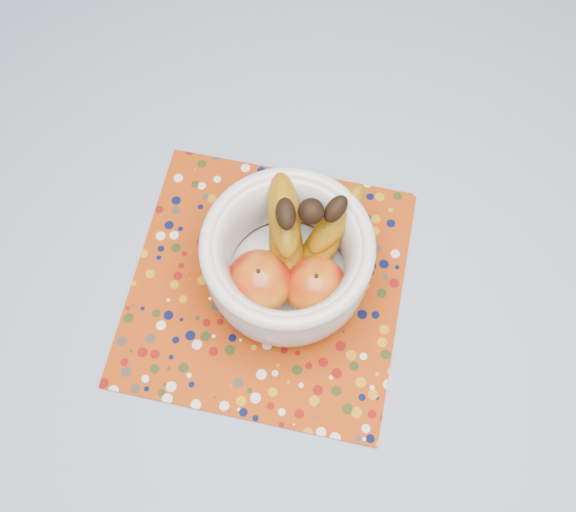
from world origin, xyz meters
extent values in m
plane|color=#2D2826|center=(0.00, 0.00, 0.00)|extent=(4.00, 4.00, 0.00)
cube|color=brown|center=(0.00, 0.00, 0.73)|extent=(1.20, 1.20, 0.04)
cylinder|color=brown|center=(-0.53, 0.53, 0.35)|extent=(0.06, 0.06, 0.71)
cube|color=slate|center=(0.00, 0.00, 0.76)|extent=(1.32, 1.32, 0.01)
cube|color=#943108|center=(-0.10, 0.00, 0.76)|extent=(0.36, 0.36, 0.00)
cylinder|color=silver|center=(-0.08, 0.01, 0.77)|extent=(0.10, 0.10, 0.01)
cylinder|color=silver|center=(-0.08, 0.01, 0.78)|extent=(0.15, 0.15, 0.01)
torus|color=silver|center=(-0.08, 0.01, 0.88)|extent=(0.20, 0.20, 0.02)
ellipsoid|color=maroon|center=(-0.11, -0.01, 0.82)|extent=(0.08, 0.08, 0.07)
ellipsoid|color=maroon|center=(-0.04, -0.01, 0.82)|extent=(0.08, 0.08, 0.07)
sphere|color=black|center=(-0.06, 0.05, 0.91)|extent=(0.03, 0.03, 0.03)
camera|label=1|loc=(-0.03, -0.29, 1.58)|focal=42.00mm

